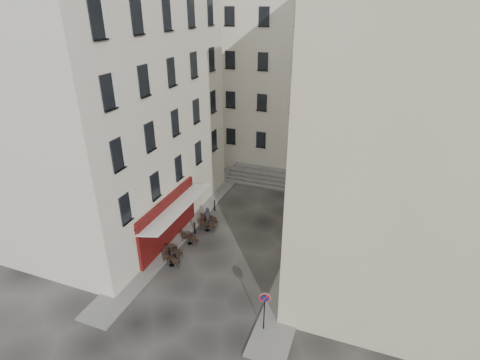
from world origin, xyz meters
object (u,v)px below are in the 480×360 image
at_px(bistro_table_b, 174,252).
at_px(no_parking_sign, 264,305).
at_px(bistro_table_a, 172,260).
at_px(pedestrian, 208,217).

bearing_deg(bistro_table_b, no_parking_sign, -27.27).
distance_m(bistro_table_a, bistro_table_b, 0.88).
xyz_separation_m(no_parking_sign, bistro_table_a, (-6.94, 2.92, -1.31)).
distance_m(no_parking_sign, bistro_table_a, 7.65).
relative_size(bistro_table_a, bistro_table_b, 0.97).
bearing_deg(pedestrian, no_parking_sign, 108.32).
height_order(bistro_table_a, bistro_table_b, bistro_table_b).
relative_size(no_parking_sign, pedestrian, 1.50).
relative_size(bistro_table_a, pedestrian, 0.70).
xyz_separation_m(no_parking_sign, bistro_table_b, (-7.26, 3.74, -1.30)).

